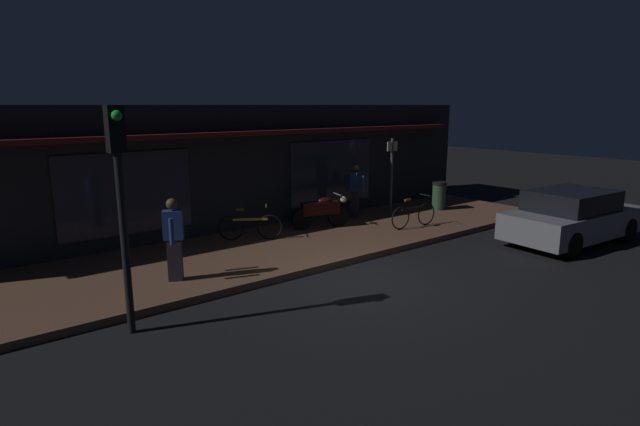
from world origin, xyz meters
TOP-DOWN VIEW (x-y plane):
  - ground_plane at (0.00, 0.00)m, footprint 60.00×60.00m
  - sidewalk_slab at (0.00, 3.00)m, footprint 18.00×4.00m
  - storefront_building at (0.00, 6.39)m, footprint 18.00×3.30m
  - motorcycle at (1.78, 3.71)m, footprint 1.66×0.72m
  - bicycle_parked at (-0.49, 3.83)m, footprint 1.43×0.92m
  - bicycle_extra at (3.91, 2.14)m, footprint 1.66×0.42m
  - person_photographer at (-3.24, 2.06)m, footprint 0.44×0.58m
  - person_bystander at (3.44, 4.14)m, footprint 0.44×0.57m
  - sign_post at (4.97, 4.07)m, footprint 0.44×0.09m
  - trash_bin at (6.51, 3.33)m, footprint 0.48×0.48m
  - traffic_light_pole at (-4.64, 0.52)m, footprint 0.24×0.33m
  - parked_car_near at (6.37, -1.19)m, footprint 4.21×2.05m

SIDE VIEW (x-z plane):
  - ground_plane at x=0.00m, z-range 0.00..0.00m
  - sidewalk_slab at x=0.00m, z-range 0.00..0.15m
  - bicycle_parked at x=-0.49m, z-range 0.05..0.96m
  - bicycle_extra at x=3.91m, z-range 0.05..0.96m
  - trash_bin at x=6.51m, z-range 0.16..1.09m
  - motorcycle at x=1.78m, z-range 0.16..1.13m
  - parked_car_near at x=6.37m, z-range -0.01..1.41m
  - person_photographer at x=-3.24m, z-range 0.19..1.86m
  - person_bystander at x=3.44m, z-range 0.19..1.86m
  - sign_post at x=4.97m, z-range 0.31..2.71m
  - storefront_building at x=0.00m, z-range 0.00..3.60m
  - traffic_light_pole at x=-4.64m, z-range 0.68..4.28m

